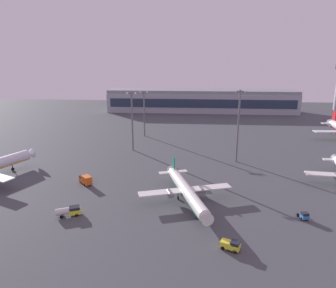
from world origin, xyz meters
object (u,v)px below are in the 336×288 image
Objects in this scene: fuel_truck at (69,211)px; catering_truck at (86,180)px; apron_light_west at (132,118)px; apron_light_central at (144,110)px; pushback_tug at (304,216)px; apron_light_east at (238,122)px; baggage_tractor at (231,245)px; airplane_far_stand at (186,190)px.

catering_truck reaches higher than fuel_truck.
apron_light_west is 26.32m from apron_light_central.
fuel_truck is at bearing -125.52° from catering_truck.
apron_light_central is at bearing 87.52° from apron_light_west.
pushback_tug is at bearing 69.63° from fuel_truck.
catering_truck is 60.65m from apron_light_east.
fuel_truck reaches higher than pushback_tug.
apron_light_west is (8.17, 39.63, 13.24)m from catering_truck.
catering_truck is (-43.44, 32.98, 0.40)m from baggage_tractor.
fuel_truck is 1.95× the size of pushback_tug.
baggage_tractor is 81.87m from apron_light_west.
apron_light_west is (-24.91, 49.56, 11.40)m from airplane_far_stand.
apron_light_west is at bearing 164.41° from apron_light_east.
pushback_tug is at bearing 146.50° from airplane_far_stand.
baggage_tractor is 0.80× the size of catering_truck.
airplane_far_stand reaches higher than fuel_truck.
catering_truck is 66.25m from pushback_tug.
apron_light_east is 57.68m from apron_light_central.
fuel_truck is at bearing -9.73° from pushback_tug.
catering_truck is at bearing -28.39° from pushback_tug.
pushback_tug is (63.70, -18.21, -0.51)m from catering_truck.
fuel_truck is 61.02m from pushback_tug.
apron_light_central is at bearing -139.17° from baggage_tractor.
apron_light_east is at bearing -41.98° from apron_light_central.
catering_truck is 0.22× the size of apron_light_west.
apron_light_east is at bearing 111.36° from fuel_truck.
baggage_tractor is 0.19× the size of apron_light_central.
apron_light_east is (52.15, 27.36, 14.52)m from catering_truck.
fuel_truck is 0.26× the size of apron_light_west.
baggage_tractor is (10.35, -23.05, -2.24)m from airplane_far_stand.
apron_light_west is (-55.53, 57.84, 13.75)m from pushback_tug.
fuel_truck is 0.23× the size of apron_light_east.
apron_light_west is 1.10× the size of apron_light_central.
baggage_tractor is 105.34m from apron_light_central.
airplane_far_stand is 1.32× the size of apron_light_west.
airplane_far_stand is 56.63m from apron_light_west.
pushback_tug is 81.35m from apron_light_west.
apron_light_west is at bearing 35.42° from catering_truck.
apron_light_central reaches higher than airplane_far_stand.
catering_truck is 42.57m from apron_light_west.
apron_light_east reaches higher than apron_light_central.
baggage_tractor is at bearing 50.64° from fuel_truck.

